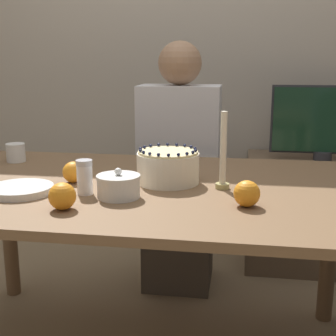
% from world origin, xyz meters
% --- Properties ---
extents(wall_behind, '(8.00, 0.05, 2.60)m').
position_xyz_m(wall_behind, '(0.00, 1.40, 1.30)').
color(wall_behind, '#ADA393').
rests_on(wall_behind, ground_plane).
extents(dining_table, '(1.64, 1.01, 0.73)m').
position_xyz_m(dining_table, '(0.00, 0.00, 0.63)').
color(dining_table, brown).
rests_on(dining_table, ground_plane).
extents(cake, '(0.22, 0.22, 0.13)m').
position_xyz_m(cake, '(0.10, 0.04, 0.79)').
color(cake, '#EFE5CC').
rests_on(cake, dining_table).
extents(sugar_bowl, '(0.14, 0.14, 0.10)m').
position_xyz_m(sugar_bowl, '(-0.03, -0.17, 0.77)').
color(sugar_bowl, silver).
rests_on(sugar_bowl, dining_table).
extents(sugar_shaker, '(0.05, 0.05, 0.12)m').
position_xyz_m(sugar_shaker, '(-0.15, -0.15, 0.79)').
color(sugar_shaker, white).
rests_on(sugar_shaker, dining_table).
extents(plate_stack, '(0.22, 0.22, 0.02)m').
position_xyz_m(plate_stack, '(-0.37, -0.18, 0.74)').
color(plate_stack, silver).
rests_on(plate_stack, dining_table).
extents(candle, '(0.05, 0.05, 0.27)m').
position_xyz_m(candle, '(0.30, -0.01, 0.84)').
color(candle, tan).
rests_on(candle, dining_table).
extents(cup, '(0.08, 0.08, 0.08)m').
position_xyz_m(cup, '(-0.61, 0.28, 0.77)').
color(cup, white).
rests_on(cup, dining_table).
extents(orange_fruit_0, '(0.08, 0.08, 0.08)m').
position_xyz_m(orange_fruit_0, '(-0.24, -0.02, 0.77)').
color(orange_fruit_0, orange).
rests_on(orange_fruit_0, dining_table).
extents(orange_fruit_1, '(0.08, 0.08, 0.08)m').
position_xyz_m(orange_fruit_1, '(0.38, -0.20, 0.77)').
color(orange_fruit_1, orange).
rests_on(orange_fruit_1, dining_table).
extents(orange_fruit_2, '(0.08, 0.08, 0.08)m').
position_xyz_m(orange_fruit_2, '(-0.16, -0.32, 0.77)').
color(orange_fruit_2, orange).
rests_on(orange_fruit_2, dining_table).
extents(person_man_blue_shirt, '(0.40, 0.34, 1.25)m').
position_xyz_m(person_man_blue_shirt, '(0.05, 0.70, 0.55)').
color(person_man_blue_shirt, '#473D33').
rests_on(person_man_blue_shirt, ground_plane).
extents(side_cabinet, '(0.82, 0.54, 0.61)m').
position_xyz_m(side_cabinet, '(0.81, 1.09, 0.30)').
color(side_cabinet, brown).
rests_on(side_cabinet, ground_plane).
extents(tv_monitor, '(0.59, 0.10, 0.42)m').
position_xyz_m(tv_monitor, '(0.81, 1.09, 0.83)').
color(tv_monitor, '#2D2D33').
rests_on(tv_monitor, side_cabinet).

